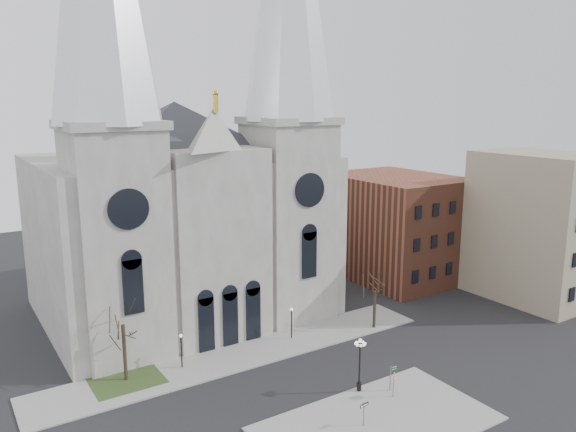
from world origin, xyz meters
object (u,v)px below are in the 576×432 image
one_way_sign (364,409)px  street_name_sign (391,376)px  stop_sign (394,379)px  globe_lamp (360,358)px

one_way_sign → street_name_sign: street_name_sign is taller
stop_sign → globe_lamp: bearing=111.6°
one_way_sign → street_name_sign: 5.99m
stop_sign → one_way_sign: 5.13m
globe_lamp → street_name_sign: size_ratio=2.09×
stop_sign → street_name_sign: bearing=43.3°
stop_sign → one_way_sign: bearing=-172.9°
street_name_sign → stop_sign: bearing=-121.5°
stop_sign → globe_lamp: 3.19m
globe_lamp → street_name_sign: 3.13m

